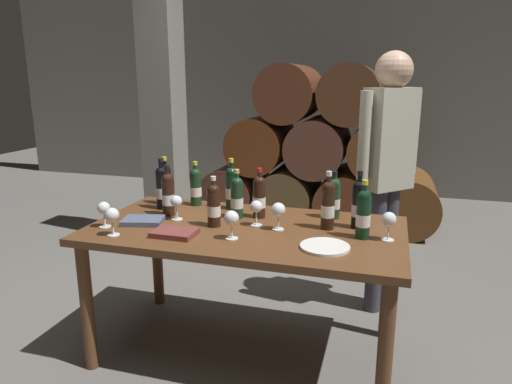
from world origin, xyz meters
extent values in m
plane|color=#66635E|center=(0.00, 0.00, 0.00)|extent=(14.00, 14.00, 0.00)
cube|color=slate|center=(0.00, 4.20, 1.40)|extent=(10.00, 0.24, 2.80)
cylinder|color=brown|center=(-0.95, 2.60, 0.30)|extent=(0.60, 0.90, 0.60)
cylinder|color=brown|center=(-0.32, 2.60, 0.30)|extent=(0.60, 0.90, 0.60)
cylinder|color=#5B2C18|center=(0.31, 2.60, 0.30)|extent=(0.60, 0.90, 0.60)
cylinder|color=brown|center=(0.95, 2.60, 0.30)|extent=(0.60, 0.90, 0.60)
cylinder|color=#5D2E12|center=(-0.63, 2.60, 0.85)|extent=(0.60, 0.90, 0.60)
cylinder|color=brown|center=(0.00, 2.60, 0.85)|extent=(0.60, 0.90, 0.60)
cylinder|color=brown|center=(0.63, 2.60, 0.85)|extent=(0.60, 0.90, 0.60)
cylinder|color=#552B19|center=(-0.32, 2.60, 1.39)|extent=(0.60, 0.90, 0.60)
cylinder|color=#522E19|center=(0.31, 2.60, 1.39)|extent=(0.60, 0.90, 0.60)
cube|color=slate|center=(-1.30, 1.60, 1.30)|extent=(0.32, 0.32, 2.60)
cube|color=brown|center=(0.00, 0.00, 0.74)|extent=(1.70, 0.90, 0.04)
cylinder|color=brown|center=(-0.77, -0.39, 0.36)|extent=(0.07, 0.07, 0.72)
cylinder|color=brown|center=(0.77, -0.39, 0.36)|extent=(0.07, 0.07, 0.72)
cylinder|color=brown|center=(-0.77, 0.39, 0.36)|extent=(0.07, 0.07, 0.72)
cylinder|color=brown|center=(0.77, 0.39, 0.36)|extent=(0.07, 0.07, 0.72)
cylinder|color=black|center=(0.62, 0.00, 0.87)|extent=(0.07, 0.07, 0.21)
sphere|color=black|center=(0.62, 0.00, 0.98)|extent=(0.07, 0.07, 0.07)
cylinder|color=black|center=(0.62, 0.00, 1.01)|extent=(0.03, 0.03, 0.07)
cylinder|color=gold|center=(0.62, 0.00, 1.05)|extent=(0.03, 0.03, 0.02)
cylinder|color=silver|center=(0.62, 0.00, 0.86)|extent=(0.07, 0.07, 0.06)
cylinder|color=#19381E|center=(-0.10, 0.15, 0.86)|extent=(0.07, 0.07, 0.20)
sphere|color=#19381E|center=(-0.10, 0.15, 0.97)|extent=(0.07, 0.07, 0.07)
cylinder|color=#19381E|center=(-0.10, 0.15, 0.99)|extent=(0.03, 0.03, 0.06)
cylinder|color=tan|center=(-0.10, 0.15, 1.04)|extent=(0.03, 0.03, 0.02)
cylinder|color=silver|center=(-0.10, 0.15, 0.85)|extent=(0.07, 0.07, 0.06)
cylinder|color=black|center=(0.43, 0.10, 0.87)|extent=(0.07, 0.07, 0.22)
sphere|color=black|center=(0.43, 0.10, 0.99)|extent=(0.07, 0.07, 0.07)
cylinder|color=black|center=(0.43, 0.10, 1.02)|extent=(0.03, 0.03, 0.07)
cylinder|color=silver|center=(0.43, 0.10, 1.06)|extent=(0.03, 0.03, 0.03)
cylinder|color=silver|center=(0.43, 0.10, 0.86)|extent=(0.07, 0.07, 0.07)
cylinder|color=black|center=(-0.19, 0.32, 0.87)|extent=(0.07, 0.07, 0.22)
sphere|color=black|center=(-0.19, 0.32, 0.99)|extent=(0.07, 0.07, 0.07)
cylinder|color=black|center=(-0.19, 0.32, 1.02)|extent=(0.03, 0.03, 0.07)
cylinder|color=gold|center=(-0.19, 0.32, 1.06)|extent=(0.03, 0.03, 0.03)
cylinder|color=silver|center=(-0.19, 0.32, 0.86)|extent=(0.07, 0.07, 0.07)
cylinder|color=#19381E|center=(0.44, 0.30, 0.86)|extent=(0.07, 0.07, 0.20)
sphere|color=#19381E|center=(0.44, 0.30, 0.96)|extent=(0.07, 0.07, 0.07)
cylinder|color=#19381E|center=(0.44, 0.30, 0.99)|extent=(0.03, 0.03, 0.06)
cylinder|color=black|center=(0.44, 0.30, 1.03)|extent=(0.03, 0.03, 0.02)
cylinder|color=silver|center=(0.44, 0.30, 0.85)|extent=(0.07, 0.07, 0.06)
cylinder|color=black|center=(0.02, 0.19, 0.86)|extent=(0.07, 0.07, 0.21)
sphere|color=black|center=(0.02, 0.19, 0.97)|extent=(0.07, 0.07, 0.07)
cylinder|color=black|center=(0.02, 0.19, 1.00)|extent=(0.03, 0.03, 0.06)
cylinder|color=#B21E23|center=(0.02, 0.19, 1.04)|extent=(0.03, 0.03, 0.02)
cylinder|color=silver|center=(0.02, 0.19, 0.85)|extent=(0.07, 0.07, 0.06)
cylinder|color=black|center=(-0.64, 0.31, 0.87)|extent=(0.07, 0.07, 0.22)
sphere|color=black|center=(-0.64, 0.31, 0.98)|extent=(0.07, 0.07, 0.07)
cylinder|color=black|center=(-0.64, 0.31, 1.01)|extent=(0.03, 0.03, 0.07)
cylinder|color=gold|center=(-0.64, 0.31, 1.06)|extent=(0.03, 0.03, 0.02)
cylinder|color=silver|center=(-0.64, 0.31, 0.86)|extent=(0.07, 0.07, 0.06)
cylinder|color=black|center=(0.59, 0.16, 0.87)|extent=(0.07, 0.07, 0.22)
sphere|color=black|center=(0.59, 0.16, 0.99)|extent=(0.07, 0.07, 0.07)
cylinder|color=black|center=(0.59, 0.16, 1.02)|extent=(0.03, 0.03, 0.07)
cylinder|color=black|center=(0.59, 0.16, 1.06)|extent=(0.03, 0.03, 0.03)
cylinder|color=silver|center=(0.59, 0.16, 0.86)|extent=(0.07, 0.07, 0.07)
cylinder|color=black|center=(-0.51, 0.09, 0.87)|extent=(0.07, 0.07, 0.21)
sphere|color=black|center=(-0.51, 0.09, 0.98)|extent=(0.07, 0.07, 0.07)
cylinder|color=black|center=(-0.51, 0.09, 1.01)|extent=(0.03, 0.03, 0.07)
cylinder|color=black|center=(-0.51, 0.09, 1.05)|extent=(0.03, 0.03, 0.02)
cylinder|color=silver|center=(-0.51, 0.09, 0.86)|extent=(0.07, 0.07, 0.06)
cylinder|color=black|center=(-0.17, -0.03, 0.86)|extent=(0.07, 0.07, 0.20)
sphere|color=black|center=(-0.17, -0.03, 0.96)|extent=(0.07, 0.07, 0.07)
cylinder|color=black|center=(-0.17, -0.03, 0.99)|extent=(0.03, 0.03, 0.06)
cylinder|color=silver|center=(-0.17, -0.03, 1.03)|extent=(0.03, 0.03, 0.02)
cylinder|color=silver|center=(-0.17, -0.03, 0.85)|extent=(0.07, 0.07, 0.06)
cylinder|color=#19381E|center=(-0.44, 0.34, 0.86)|extent=(0.07, 0.07, 0.20)
sphere|color=#19381E|center=(-0.44, 0.34, 0.96)|extent=(0.07, 0.07, 0.07)
cylinder|color=#19381E|center=(-0.44, 0.34, 0.99)|extent=(0.03, 0.03, 0.06)
cylinder|color=gold|center=(-0.44, 0.34, 1.03)|extent=(0.03, 0.03, 0.02)
cylinder|color=silver|center=(-0.44, 0.34, 0.85)|extent=(0.07, 0.07, 0.06)
cylinder|color=black|center=(-0.61, 0.21, 0.87)|extent=(0.07, 0.07, 0.22)
sphere|color=black|center=(-0.61, 0.21, 0.99)|extent=(0.07, 0.07, 0.07)
cylinder|color=black|center=(-0.61, 0.21, 1.02)|extent=(0.03, 0.03, 0.07)
cylinder|color=black|center=(-0.61, 0.21, 1.07)|extent=(0.03, 0.03, 0.03)
cylinder|color=silver|center=(-0.61, 0.21, 0.86)|extent=(0.07, 0.07, 0.07)
cylinder|color=white|center=(-0.62, -0.32, 0.76)|extent=(0.06, 0.06, 0.00)
cylinder|color=white|center=(-0.62, -0.32, 0.80)|extent=(0.01, 0.01, 0.07)
sphere|color=white|center=(-0.62, -0.32, 0.87)|extent=(0.07, 0.07, 0.07)
cylinder|color=white|center=(-0.01, -0.20, 0.76)|extent=(0.06, 0.06, 0.00)
cylinder|color=white|center=(-0.01, -0.20, 0.80)|extent=(0.01, 0.01, 0.07)
sphere|color=white|center=(-0.01, -0.20, 0.87)|extent=(0.08, 0.08, 0.08)
cylinder|color=white|center=(-0.42, 0.02, 0.76)|extent=(0.06, 0.06, 0.00)
cylinder|color=white|center=(-0.42, 0.02, 0.80)|extent=(0.01, 0.01, 0.07)
sphere|color=white|center=(-0.42, 0.02, 0.87)|extent=(0.07, 0.07, 0.07)
cylinder|color=white|center=(0.75, 0.00, 0.76)|extent=(0.06, 0.06, 0.00)
cylinder|color=white|center=(0.75, 0.00, 0.80)|extent=(0.01, 0.01, 0.07)
sphere|color=white|center=(0.75, 0.00, 0.87)|extent=(0.07, 0.07, 0.07)
cylinder|color=white|center=(0.05, 0.04, 0.76)|extent=(0.06, 0.06, 0.00)
cylinder|color=white|center=(0.05, 0.04, 0.80)|extent=(0.01, 0.01, 0.07)
sphere|color=white|center=(0.05, 0.04, 0.87)|extent=(0.07, 0.07, 0.07)
cylinder|color=white|center=(0.18, 0.01, 0.76)|extent=(0.06, 0.06, 0.00)
cylinder|color=white|center=(0.18, 0.01, 0.80)|extent=(0.01, 0.01, 0.07)
sphere|color=white|center=(0.18, 0.01, 0.87)|extent=(0.08, 0.08, 0.08)
cylinder|color=white|center=(-0.74, -0.22, 0.76)|extent=(0.06, 0.06, 0.00)
cylinder|color=white|center=(-0.74, -0.22, 0.80)|extent=(0.01, 0.01, 0.07)
sphere|color=white|center=(-0.74, -0.22, 0.87)|extent=(0.07, 0.07, 0.07)
cube|color=#4C5670|center=(-0.57, -0.09, 0.77)|extent=(0.25, 0.21, 0.03)
cube|color=brown|center=(-0.31, -0.23, 0.77)|extent=(0.22, 0.16, 0.03)
cylinder|color=white|center=(0.46, -0.20, 0.77)|extent=(0.24, 0.24, 0.01)
cylinder|color=#383842|center=(0.76, 0.79, 0.43)|extent=(0.11, 0.11, 0.85)
cylinder|color=#383842|center=(0.68, 0.71, 0.43)|extent=(0.11, 0.11, 0.85)
cube|color=#B2B29E|center=(0.72, 0.75, 1.17)|extent=(0.35, 0.36, 0.64)
cylinder|color=#B2B29E|center=(0.87, 0.90, 1.21)|extent=(0.08, 0.08, 0.54)
cylinder|color=#B2B29E|center=(0.57, 0.60, 1.21)|extent=(0.08, 0.08, 0.54)
sphere|color=tan|center=(0.72, 0.75, 1.60)|extent=(0.23, 0.23, 0.23)
camera|label=1|loc=(0.73, -2.29, 1.56)|focal=32.36mm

